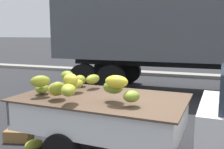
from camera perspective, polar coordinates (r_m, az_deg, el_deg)
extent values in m
cube|color=gray|center=(13.78, 16.40, -0.16)|extent=(80.00, 0.80, 0.16)
cube|color=white|center=(4.78, -2.29, -10.75)|extent=(2.92, 1.79, 0.08)
cube|color=white|center=(5.40, 1.29, -5.53)|extent=(2.83, 0.21, 0.44)
cube|color=white|center=(4.04, -7.20, -10.71)|extent=(2.83, 0.21, 0.44)
cube|color=white|center=(4.32, 14.85, -9.61)|extent=(0.14, 1.63, 0.44)
cube|color=white|center=(5.43, -15.79, -5.81)|extent=(0.14, 1.63, 0.44)
cube|color=#B21914|center=(5.44, 1.41, -5.86)|extent=(2.72, 0.16, 0.07)
cube|color=brown|center=(4.64, -2.33, -5.05)|extent=(3.05, 1.91, 0.03)
ellipsoid|color=#94A02B|center=(5.27, -4.25, -1.02)|extent=(0.27, 0.41, 0.19)
ellipsoid|color=olive|center=(3.99, 4.30, -4.80)|extent=(0.33, 0.35, 0.18)
ellipsoid|color=#949E29|center=(4.75, -15.47, -1.42)|extent=(0.38, 0.40, 0.20)
ellipsoid|color=gold|center=(4.24, -9.08, -1.17)|extent=(0.36, 0.36, 0.21)
ellipsoid|color=olive|center=(5.20, -9.83, -0.22)|extent=(0.37, 0.38, 0.19)
ellipsoid|color=#A4AE31|center=(4.11, -9.53, -3.38)|extent=(0.34, 0.42, 0.19)
ellipsoid|color=olive|center=(4.96, -15.09, -3.00)|extent=(0.31, 0.38, 0.17)
ellipsoid|color=#ABB02F|center=(4.93, -8.08, -2.06)|extent=(0.32, 0.42, 0.18)
ellipsoid|color=gold|center=(4.51, -12.04, -3.13)|extent=(0.37, 0.39, 0.23)
ellipsoid|color=yellow|center=(4.05, 1.00, -1.56)|extent=(0.38, 0.22, 0.20)
ellipsoid|color=olive|center=(4.44, -11.86, -2.99)|extent=(0.29, 0.33, 0.22)
ellipsoid|color=olive|center=(4.26, 0.21, -2.83)|extent=(0.40, 0.33, 0.21)
ellipsoid|color=#A2A428|center=(5.52, -7.05, -1.23)|extent=(0.29, 0.32, 0.21)
ellipsoid|color=#A1A429|center=(5.63, -8.77, -1.35)|extent=(0.39, 0.38, 0.21)
cylinder|color=black|center=(5.68, -1.94, -10.29)|extent=(0.65, 0.24, 0.64)
cube|color=#4C5156|center=(9.91, 22.74, 10.69)|extent=(12.05, 2.73, 2.70)
cube|color=black|center=(9.96, 22.21, 2.05)|extent=(11.05, 0.61, 0.30)
cylinder|color=black|center=(11.59, 3.65, 0.82)|extent=(1.09, 0.32, 1.08)
cylinder|color=black|center=(9.32, -0.20, -1.19)|extent=(1.09, 0.32, 1.08)
cylinder|color=black|center=(11.91, -1.37, 1.06)|extent=(1.09, 0.32, 1.08)
cylinder|color=black|center=(9.72, -6.23, -0.82)|extent=(1.09, 0.32, 1.08)
ellipsoid|color=#99A42C|center=(5.36, -16.79, -14.52)|extent=(0.38, 0.43, 0.18)
cube|color=olive|center=(5.86, -19.76, -12.32)|extent=(0.60, 0.48, 0.23)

